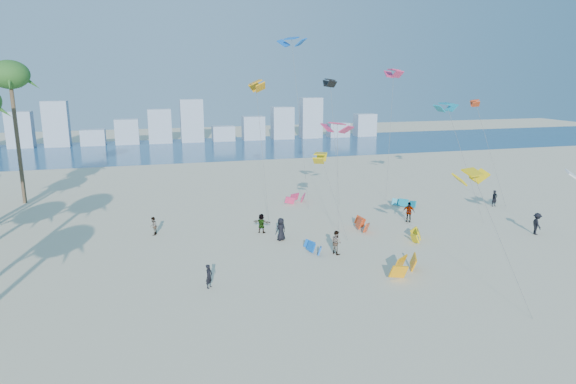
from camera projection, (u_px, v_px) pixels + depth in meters
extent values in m
plane|color=beige|center=(317.00, 367.00, 23.18)|extent=(220.00, 220.00, 0.00)
plane|color=navy|center=(190.00, 149.00, 90.75)|extent=(220.00, 220.00, 0.00)
imported|color=black|center=(209.00, 276.00, 31.64)|extent=(0.64, 0.67, 1.55)
imported|color=gray|center=(336.00, 242.00, 37.63)|extent=(0.95, 1.06, 1.81)
imported|color=black|center=(281.00, 229.00, 40.68)|extent=(1.08, 0.91, 1.87)
imported|color=gray|center=(409.00, 212.00, 45.82)|extent=(1.15, 1.00, 1.86)
imported|color=black|center=(537.00, 224.00, 42.18)|extent=(1.02, 1.35, 1.86)
imported|color=gray|center=(262.00, 223.00, 42.64)|extent=(1.58, 1.25, 1.68)
imported|color=black|center=(494.00, 198.00, 51.23)|extent=(0.63, 0.44, 1.67)
imported|color=gray|center=(153.00, 226.00, 42.07)|extent=(0.75, 0.87, 1.55)
cylinder|color=#595959|center=(334.00, 196.00, 41.91)|extent=(1.04, 4.27, 6.56)
cylinder|color=#595959|center=(338.00, 179.00, 42.88)|extent=(1.76, 5.35, 8.91)
cylinder|color=#595959|center=(464.00, 161.00, 47.03)|extent=(1.16, 5.62, 10.44)
cylinder|color=#595959|center=(262.00, 150.00, 47.09)|extent=(0.11, 5.52, 12.45)
cylinder|color=#595959|center=(335.00, 142.00, 51.99)|extent=(0.38, 2.70, 12.63)
cylinder|color=#595959|center=(300.00, 124.00, 50.39)|extent=(0.60, 4.48, 16.70)
cylinder|color=#595959|center=(490.00, 153.00, 51.90)|extent=(1.08, 5.17, 10.51)
cylinder|color=#595959|center=(501.00, 242.00, 29.10)|extent=(1.04, 5.05, 7.39)
cylinder|color=#595959|center=(390.00, 135.00, 53.56)|extent=(1.43, 2.30, 13.63)
cylinder|color=brown|center=(18.00, 141.00, 51.26)|extent=(0.40, 0.40, 13.15)
ellipsoid|color=#295E21|center=(9.00, 74.00, 49.76)|extent=(3.80, 3.80, 2.85)
cube|color=#9EADBF|center=(20.00, 130.00, 91.72)|extent=(4.40, 3.00, 6.60)
cube|color=#9EADBF|center=(56.00, 124.00, 93.12)|extent=(4.40, 3.00, 8.40)
cube|color=#9EADBF|center=(93.00, 137.00, 95.34)|extent=(4.40, 3.00, 3.00)
cube|color=#9EADBF|center=(127.00, 132.00, 96.74)|extent=(4.40, 3.00, 4.80)
cube|color=#9EADBF|center=(160.00, 126.00, 98.14)|extent=(4.40, 3.00, 6.60)
cube|color=#9EADBF|center=(192.00, 121.00, 99.54)|extent=(4.40, 3.00, 8.40)
cube|color=#9EADBF|center=(223.00, 133.00, 101.76)|extent=(4.40, 3.00, 3.00)
cube|color=#9EADBF|center=(253.00, 128.00, 103.16)|extent=(4.40, 3.00, 4.80)
cube|color=#9EADBF|center=(282.00, 123.00, 104.56)|extent=(4.40, 3.00, 6.60)
cube|color=#9EADBF|center=(311.00, 118.00, 105.96)|extent=(4.40, 3.00, 8.40)
cube|color=#9EADBF|center=(338.00, 130.00, 108.18)|extent=(4.40, 3.00, 3.00)
cube|color=#9EADBF|center=(365.00, 125.00, 109.58)|extent=(4.40, 3.00, 4.80)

